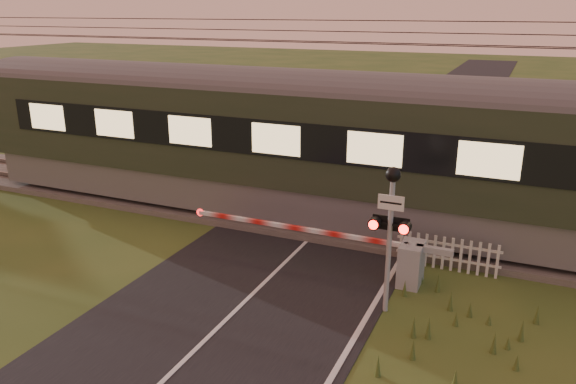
% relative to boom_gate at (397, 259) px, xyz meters
% --- Properties ---
extents(ground, '(160.00, 160.00, 0.00)m').
position_rel_boom_gate_xyz_m(ground, '(-2.91, -3.45, -0.60)').
color(ground, '#304B1C').
rests_on(ground, ground).
extents(road, '(6.00, 140.00, 0.03)m').
position_rel_boom_gate_xyz_m(road, '(-2.90, -3.68, -0.59)').
color(road, black).
rests_on(road, ground).
extents(track_bed, '(140.00, 3.40, 0.39)m').
position_rel_boom_gate_xyz_m(track_bed, '(-2.91, 3.05, -0.54)').
color(track_bed, '#47423D').
rests_on(track_bed, ground).
extents(overhead_wires, '(120.00, 0.62, 0.62)m').
position_rel_boom_gate_xyz_m(overhead_wires, '(-2.91, 3.05, 5.12)').
color(overhead_wires, black).
rests_on(overhead_wires, ground).
extents(boom_gate, '(7.01, 0.82, 1.09)m').
position_rel_boom_gate_xyz_m(boom_gate, '(0.00, 0.00, 0.00)').
color(boom_gate, gray).
rests_on(boom_gate, ground).
extents(crossing_signal, '(0.85, 0.35, 3.32)m').
position_rel_boom_gate_xyz_m(crossing_signal, '(0.13, -1.50, 1.68)').
color(crossing_signal, gray).
rests_on(crossing_signal, ground).
extents(picket_fence, '(2.63, 0.07, 0.90)m').
position_rel_boom_gate_xyz_m(picket_fence, '(1.05, 1.15, -0.15)').
color(picket_fence, silver).
rests_on(picket_fence, ground).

